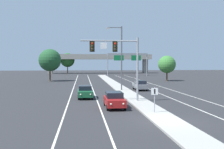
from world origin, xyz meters
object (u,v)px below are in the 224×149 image
(median_sign_post, at_px, (155,96))
(car_oncoming_green, at_px, (85,92))
(highway_sign_gantry, at_px, (127,57))
(street_lamp_median, at_px, (120,54))
(car_receding_grey, at_px, (140,85))
(car_oncoming_red, at_px, (114,100))
(tree_far_right_c, at_px, (167,64))
(tree_far_left_b, at_px, (50,60))
(tree_far_left_c, at_px, (68,60))
(overhead_signal_mast, at_px, (120,55))

(median_sign_post, height_order, car_oncoming_green, median_sign_post)
(highway_sign_gantry, bearing_deg, street_lamp_median, -100.72)
(median_sign_post, height_order, car_receding_grey, median_sign_post)
(car_oncoming_red, relative_size, car_oncoming_green, 0.99)
(car_receding_grey, bearing_deg, tree_far_right_c, 62.10)
(tree_far_right_c, bearing_deg, median_sign_post, -108.81)
(highway_sign_gantry, height_order, tree_far_right_c, highway_sign_gantry)
(car_oncoming_red, bearing_deg, street_lamp_median, 80.10)
(street_lamp_median, distance_m, tree_far_left_b, 27.08)
(car_oncoming_red, bearing_deg, tree_far_left_b, 105.42)
(street_lamp_median, distance_m, car_receding_grey, 6.07)
(median_sign_post, relative_size, car_receding_grey, 0.49)
(tree_far_left_b, bearing_deg, median_sign_post, -71.96)
(median_sign_post, bearing_deg, tree_far_right_c, 71.19)
(median_sign_post, height_order, tree_far_left_c, tree_far_left_c)
(car_oncoming_green, bearing_deg, median_sign_post, -62.27)
(overhead_signal_mast, bearing_deg, median_sign_post, -74.23)
(median_sign_post, relative_size, street_lamp_median, 0.22)
(car_oncoming_red, relative_size, car_receding_grey, 0.99)
(car_oncoming_red, bearing_deg, median_sign_post, -49.17)
(car_oncoming_green, bearing_deg, tree_far_left_c, 94.70)
(median_sign_post, xyz_separation_m, car_receding_grey, (3.00, 20.24, -0.77))
(car_oncoming_red, relative_size, tree_far_left_c, 0.55)
(median_sign_post, distance_m, car_oncoming_red, 4.86)
(tree_far_right_c, bearing_deg, highway_sign_gantry, 102.85)
(street_lamp_median, height_order, tree_far_right_c, street_lamp_median)
(tree_far_left_c, distance_m, tree_far_right_c, 53.62)
(car_oncoming_red, height_order, tree_far_left_c, tree_far_left_c)
(tree_far_right_c, bearing_deg, tree_far_left_c, 119.23)
(car_receding_grey, height_order, tree_far_right_c, tree_far_right_c)
(car_oncoming_green, xyz_separation_m, highway_sign_gantry, (14.31, 54.09, 5.34))
(street_lamp_median, bearing_deg, overhead_signal_mast, -98.13)
(street_lamp_median, xyz_separation_m, car_oncoming_red, (-2.76, -15.80, -4.97))
(overhead_signal_mast, bearing_deg, car_oncoming_green, 134.51)
(highway_sign_gantry, bearing_deg, car_receding_grey, -96.73)
(car_receding_grey, xyz_separation_m, tree_far_left_c, (-15.24, 67.44, 4.50))
(highway_sign_gantry, height_order, tree_far_left_c, tree_far_left_c)
(car_receding_grey, distance_m, tree_far_right_c, 23.59)
(overhead_signal_mast, bearing_deg, tree_far_left_c, 97.21)
(car_receding_grey, xyz_separation_m, tree_far_left_b, (-16.95, 22.60, 4.17))
(car_receding_grey, bearing_deg, tree_far_left_b, 126.86)
(car_oncoming_green, bearing_deg, car_receding_grey, 44.70)
(median_sign_post, distance_m, highway_sign_gantry, 66.14)
(car_oncoming_red, distance_m, tree_far_left_c, 84.66)
(car_oncoming_red, height_order, tree_far_left_b, tree_far_left_b)
(street_lamp_median, bearing_deg, car_oncoming_green, -124.75)
(tree_far_left_b, bearing_deg, tree_far_right_c, -3.99)
(tree_far_left_c, relative_size, tree_far_right_c, 1.34)
(street_lamp_median, distance_m, tree_far_right_c, 25.87)
(median_sign_post, bearing_deg, overhead_signal_mast, 105.77)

